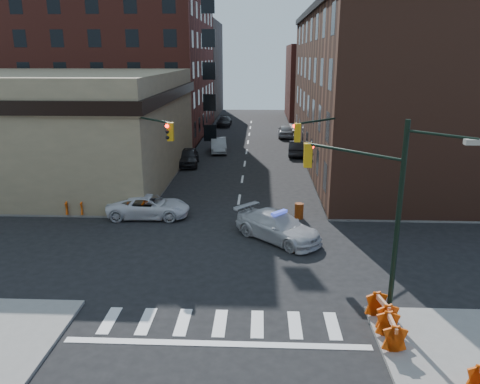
# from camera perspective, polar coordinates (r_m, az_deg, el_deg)

# --- Properties ---
(ground) EXTENTS (140.00, 140.00, 0.00)m
(ground) POSITION_cam_1_polar(r_m,az_deg,el_deg) (25.53, -1.14, -7.59)
(ground) COLOR black
(ground) RESTS_ON ground
(sidewalk_nw) EXTENTS (34.00, 54.50, 0.15)m
(sidewalk_nw) POSITION_cam_1_polar(r_m,az_deg,el_deg) (62.03, -20.92, 5.73)
(sidewalk_nw) COLOR gray
(sidewalk_nw) RESTS_ON ground
(sidewalk_ne) EXTENTS (34.00, 54.50, 0.15)m
(sidewalk_ne) POSITION_cam_1_polar(r_m,az_deg,el_deg) (60.88, 23.24, 5.29)
(sidewalk_ne) COLOR gray
(sidewalk_ne) RESTS_ON ground
(bank_building) EXTENTS (22.00, 22.00, 9.00)m
(bank_building) POSITION_cam_1_polar(r_m,az_deg,el_deg) (44.28, -22.44, 7.52)
(bank_building) COLOR #91815F
(bank_building) RESTS_ON ground
(apartment_block) EXTENTS (25.00, 25.00, 24.00)m
(apartment_block) POSITION_cam_1_polar(r_m,az_deg,el_deg) (66.40, -15.75, 17.18)
(apartment_block) COLOR maroon
(apartment_block) RESTS_ON ground
(commercial_row_ne) EXTENTS (14.00, 34.00, 14.00)m
(commercial_row_ne) POSITION_cam_1_polar(r_m,az_deg,el_deg) (47.32, 16.90, 11.59)
(commercial_row_ne) COLOR #532F21
(commercial_row_ne) RESTS_ON ground
(filler_nw) EXTENTS (20.00, 18.00, 16.00)m
(filler_nw) POSITION_cam_1_polar(r_m,az_deg,el_deg) (87.10, -9.39, 14.58)
(filler_nw) COLOR brown
(filler_nw) RESTS_ON ground
(filler_ne) EXTENTS (16.00, 16.00, 12.00)m
(filler_ne) POSITION_cam_1_polar(r_m,az_deg,el_deg) (82.35, 11.53, 12.99)
(filler_ne) COLOR maroon
(filler_ne) RESTS_ON ground
(signal_pole_se) EXTENTS (5.40, 5.27, 8.00)m
(signal_pole_se) POSITION_cam_1_polar(r_m,az_deg,el_deg) (19.20, 15.98, -1.70)
(signal_pole_se) COLOR black
(signal_pole_se) RESTS_ON sidewalk_se
(signal_pole_nw) EXTENTS (3.58, 3.67, 8.00)m
(signal_pole_nw) POSITION_cam_1_polar(r_m,az_deg,el_deg) (30.16, -11.73, 4.49)
(signal_pole_nw) COLOR black
(signal_pole_nw) RESTS_ON sidewalk_nw
(signal_pole_ne) EXTENTS (3.67, 3.58, 8.00)m
(signal_pole_ne) POSITION_cam_1_polar(r_m,az_deg,el_deg) (29.57, 10.87, 4.31)
(signal_pole_ne) COLOR black
(signal_pole_ne) RESTS_ON sidewalk_ne
(tree_ne_near) EXTENTS (3.00, 3.00, 4.85)m
(tree_ne_near) POSITION_cam_1_polar(r_m,az_deg,el_deg) (50.12, 9.44, 8.25)
(tree_ne_near) COLOR black
(tree_ne_near) RESTS_ON sidewalk_ne
(tree_ne_far) EXTENTS (3.00, 3.00, 4.85)m
(tree_ne_far) POSITION_cam_1_polar(r_m,az_deg,el_deg) (58.00, 8.53, 9.36)
(tree_ne_far) COLOR black
(tree_ne_far) RESTS_ON sidewalk_ne
(police_car) EXTENTS (5.59, 5.46, 1.61)m
(police_car) POSITION_cam_1_polar(r_m,az_deg,el_deg) (27.26, 4.64, -4.22)
(police_car) COLOR silver
(police_car) RESTS_ON ground
(pickup) EXTENTS (5.43, 2.63, 1.49)m
(pickup) POSITION_cam_1_polar(r_m,az_deg,el_deg) (31.50, -11.07, -1.74)
(pickup) COLOR white
(pickup) RESTS_ON ground
(parked_car_wnear) EXTENTS (2.35, 5.00, 1.65)m
(parked_car_wnear) POSITION_cam_1_polar(r_m,az_deg,el_deg) (45.94, -6.35, 4.27)
(parked_car_wnear) COLOR black
(parked_car_wnear) RESTS_ON ground
(parked_car_wfar) EXTENTS (2.19, 4.93, 1.57)m
(parked_car_wfar) POSITION_cam_1_polar(r_m,az_deg,el_deg) (52.02, -2.62, 5.72)
(parked_car_wfar) COLOR gray
(parked_car_wfar) RESTS_ON ground
(parked_car_wdeep) EXTENTS (2.12, 4.98, 1.43)m
(parked_car_wdeep) POSITION_cam_1_polar(r_m,az_deg,el_deg) (71.48, -1.93, 8.58)
(parked_car_wdeep) COLOR black
(parked_car_wdeep) RESTS_ON ground
(parked_car_enear) EXTENTS (2.16, 4.92, 1.57)m
(parked_car_enear) POSITION_cam_1_polar(r_m,az_deg,el_deg) (50.78, 7.00, 5.36)
(parked_car_enear) COLOR black
(parked_car_enear) RESTS_ON ground
(parked_car_efar) EXTENTS (2.05, 4.86, 1.64)m
(parked_car_efar) POSITION_cam_1_polar(r_m,az_deg,el_deg) (62.01, 5.59, 7.42)
(parked_car_efar) COLOR #999CA2
(parked_car_efar) RESTS_ON ground
(pedestrian_a) EXTENTS (0.70, 0.68, 1.63)m
(pedestrian_a) POSITION_cam_1_polar(r_m,az_deg,el_deg) (33.01, -12.85, -0.60)
(pedestrian_a) COLOR black
(pedestrian_a) RESTS_ON sidewalk_nw
(pedestrian_b) EXTENTS (0.95, 0.84, 1.64)m
(pedestrian_b) POSITION_cam_1_polar(r_m,az_deg,el_deg) (33.56, -21.19, -1.04)
(pedestrian_b) COLOR black
(pedestrian_b) RESTS_ON sidewalk_nw
(pedestrian_c) EXTENTS (1.17, 0.66, 1.88)m
(pedestrian_c) POSITION_cam_1_polar(r_m,az_deg,el_deg) (34.06, -16.71, -0.15)
(pedestrian_c) COLOR #212732
(pedestrian_c) RESTS_ON sidewalk_nw
(barrel_road) EXTENTS (0.74, 0.74, 1.03)m
(barrel_road) POSITION_cam_1_polar(r_m,az_deg,el_deg) (31.00, 7.21, -2.30)
(barrel_road) COLOR #C85C09
(barrel_road) RESTS_ON ground
(barrel_bank) EXTENTS (0.66, 0.66, 0.88)m
(barrel_bank) POSITION_cam_1_polar(r_m,az_deg,el_deg) (31.34, -10.59, -2.39)
(barrel_bank) COLOR red
(barrel_bank) RESTS_ON ground
(barricade_se_a) EXTENTS (0.92, 1.45, 1.01)m
(barricade_se_a) POSITION_cam_1_polar(r_m,az_deg,el_deg) (19.85, 16.87, -13.69)
(barricade_se_a) COLOR #D84B0A
(barricade_se_a) RESTS_ON sidewalk_se
(barricade_se_b) EXTENTS (0.66, 1.32, 0.99)m
(barricade_se_b) POSITION_cam_1_polar(r_m,az_deg,el_deg) (18.67, 17.94, -15.89)
(barricade_se_b) COLOR orange
(barricade_se_b) RESTS_ON sidewalk_se
(barricade_nw_a) EXTENTS (1.50, 0.98, 1.03)m
(barricade_nw_a) POSITION_cam_1_polar(r_m,az_deg,el_deg) (31.60, -12.33, -1.90)
(barricade_nw_a) COLOR #C94209
(barricade_nw_a) RESTS_ON sidewalk_nw
(barricade_nw_b) EXTENTS (1.36, 0.73, 1.00)m
(barricade_nw_b) POSITION_cam_1_polar(r_m,az_deg,el_deg) (32.92, -19.40, -1.76)
(barricade_nw_b) COLOR #C06109
(barricade_nw_b) RESTS_ON sidewalk_nw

